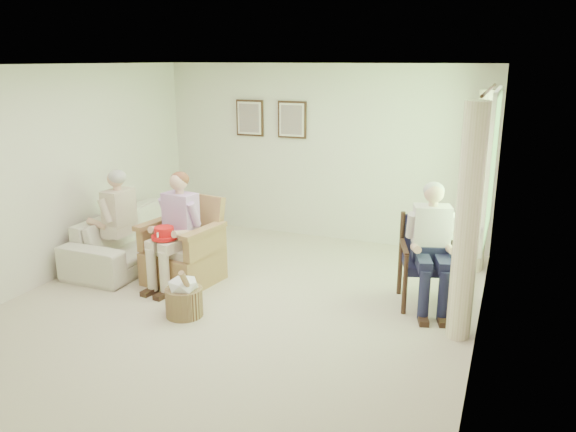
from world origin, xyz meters
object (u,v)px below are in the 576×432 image
(sofa, at_px, (140,236))
(red_hat, at_px, (164,234))
(person_dark, at_px, (431,238))
(person_sofa, at_px, (114,215))
(wicker_armchair, at_px, (185,255))
(hatbox, at_px, (184,296))
(person_wicker, at_px, (176,222))
(wood_armchair, at_px, (431,257))

(sofa, height_order, red_hat, red_hat)
(person_dark, xyz_separation_m, person_sofa, (-3.89, -0.36, -0.06))
(wicker_armchair, relative_size, hatbox, 1.78)
(person_dark, height_order, red_hat, person_dark)
(person_sofa, distance_m, red_hat, 1.01)
(wicker_armchair, bearing_deg, person_wicker, -81.61)
(wood_armchair, height_order, person_sofa, person_sofa)
(person_wicker, relative_size, red_hat, 4.50)
(wicker_armchair, relative_size, wood_armchair, 1.08)
(wood_armchair, bearing_deg, sofa, 164.08)
(person_dark, relative_size, person_sofa, 1.05)
(red_hat, bearing_deg, person_dark, 13.17)
(red_hat, distance_m, hatbox, 0.89)
(hatbox, bearing_deg, person_wicker, 126.17)
(person_sofa, xyz_separation_m, red_hat, (0.96, -0.32, -0.04))
(sofa, xyz_separation_m, hatbox, (1.52, -1.31, -0.10))
(wood_armchair, xyz_separation_m, sofa, (-3.89, -0.04, -0.21))
(person_sofa, relative_size, red_hat, 4.31)
(person_dark, xyz_separation_m, hatbox, (-2.37, -1.20, -0.57))
(wicker_armchair, xyz_separation_m, person_sofa, (-1.00, -0.02, 0.41))
(red_hat, bearing_deg, person_wicker, 79.40)
(wicker_armchair, bearing_deg, person_sofa, -170.39)
(person_wicker, xyz_separation_m, person_dark, (2.89, 0.48, 0.01))
(wood_armchair, distance_m, person_wicker, 2.97)
(sofa, bearing_deg, hatbox, -130.85)
(person_wicker, bearing_deg, hatbox, -45.44)
(hatbox, bearing_deg, wicker_armchair, 121.49)
(wicker_armchair, xyz_separation_m, sofa, (-1.00, 0.46, -0.01))
(red_hat, bearing_deg, hatbox, -42.40)
(wicker_armchair, height_order, wood_armchair, wicker_armchair)
(wicker_armchair, height_order, red_hat, wicker_armchair)
(wood_armchair, relative_size, hatbox, 1.65)
(red_hat, bearing_deg, sofa, 140.08)
(red_hat, bearing_deg, person_sofa, 161.59)
(sofa, bearing_deg, red_hat, -129.92)
(sofa, bearing_deg, wood_armchair, -89.39)
(wicker_armchair, distance_m, red_hat, 0.51)
(wicker_armchair, relative_size, person_sofa, 0.80)
(wicker_armchair, height_order, person_wicker, person_wicker)
(sofa, relative_size, red_hat, 7.41)
(person_dark, height_order, person_sofa, person_dark)
(person_dark, relative_size, hatbox, 2.33)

